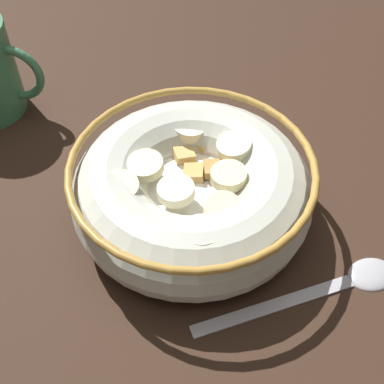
% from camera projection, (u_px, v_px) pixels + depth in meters
% --- Properties ---
extents(ground_plane, '(1.35, 1.35, 0.02)m').
position_uv_depth(ground_plane, '(192.00, 223.00, 0.44)').
color(ground_plane, '#332116').
extents(cereal_bowl, '(0.19, 0.19, 0.06)m').
position_uv_depth(cereal_bowl, '(192.00, 189.00, 0.41)').
color(cereal_bowl, beige).
rests_on(cereal_bowl, ground_plane).
extents(spoon, '(0.15, 0.09, 0.01)m').
position_uv_depth(spoon, '(340.00, 283.00, 0.39)').
color(spoon, '#A5A5AD').
rests_on(spoon, ground_plane).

